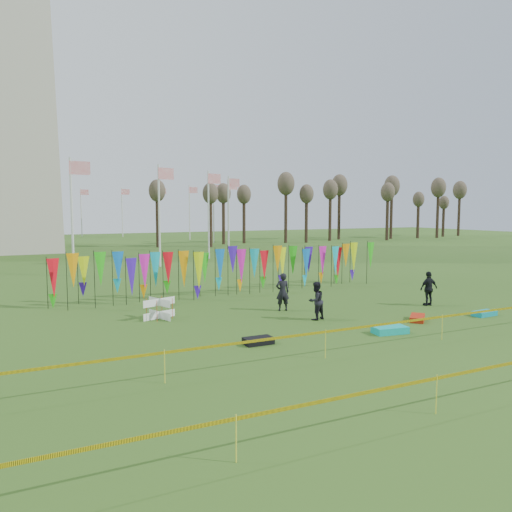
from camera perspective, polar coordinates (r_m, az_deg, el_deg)
name	(u,v)px	position (r m, az deg, el deg)	size (l,w,h in m)	color
ground	(334,334)	(18.65, 8.94, -8.79)	(160.00, 160.00, 0.00)	#294A15
banner_row	(236,265)	(26.68, -2.28, -1.01)	(18.64, 0.64, 2.46)	black
caution_tape_near	(371,327)	(16.53, 13.02, -7.93)	(26.00, 0.02, 0.90)	#FFDD05
caution_tape_far	(496,368)	(13.43, 25.70, -11.46)	(26.00, 0.02, 0.90)	#FFDD05
tree_line	(342,198)	(72.51, 9.78, 6.61)	(53.92, 1.92, 7.84)	#38251C
box_kite	(159,309)	(21.16, -10.98, -5.92)	(0.78, 0.78, 0.87)	#B6270D
person_left	(283,292)	(22.40, 3.06, -4.12)	(0.62, 0.45, 1.70)	black
person_mid	(316,301)	(20.71, 6.86, -5.10)	(0.77, 0.47, 1.58)	black
person_right	(429,289)	(24.91, 19.14, -3.53)	(0.95, 0.54, 1.62)	black
kite_bag_turquoise	(390,330)	(19.13, 15.07, -8.16)	(1.26, 0.63, 0.25)	#0CB4AC
kite_bag_red	(417,318)	(21.57, 17.96, -6.76)	(1.17, 0.53, 0.21)	#B8230C
kite_bag_black	(258,341)	(17.08, 0.26, -9.66)	(0.98, 0.57, 0.23)	black
kite_bag_teal	(484,313)	(23.56, 24.64, -5.98)	(1.08, 0.52, 0.21)	#0C95A9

